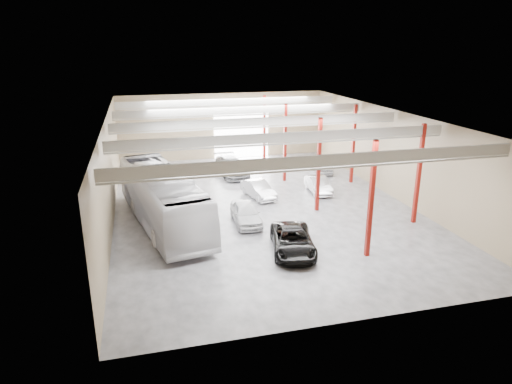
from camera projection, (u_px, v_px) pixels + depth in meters
name	position (u px, v px, depth m)	size (l,w,h in m)	color
depot_shell	(262.00, 141.00, 34.39)	(22.12, 32.12, 7.06)	#404045
coach_bus	(162.00, 198.00, 31.29)	(3.23, 13.82, 3.85)	silver
black_sedan	(293.00, 241.00, 27.40)	(2.42, 5.25, 1.46)	black
car_row_a	(246.00, 213.00, 31.78)	(1.76, 4.38, 1.49)	silver
car_row_b	(258.00, 189.00, 37.12)	(1.44, 4.13, 1.36)	silver
car_row_c	(231.00, 167.00, 43.36)	(2.35, 5.79, 1.68)	slate
car_right_near	(318.00, 185.00, 38.40)	(1.41, 4.04, 1.33)	#ACACB0
car_right_far	(322.00, 165.00, 44.56)	(1.64, 4.07, 1.39)	silver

